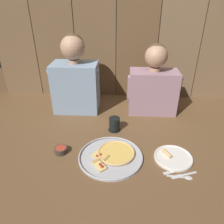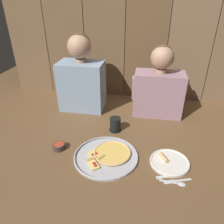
% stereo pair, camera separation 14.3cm
% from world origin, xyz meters
% --- Properties ---
extents(ground_plane, '(3.20, 3.20, 0.00)m').
position_xyz_m(ground_plane, '(0.00, 0.00, 0.00)').
color(ground_plane, brown).
extents(pizza_tray, '(0.39, 0.39, 0.03)m').
position_xyz_m(pizza_tray, '(0.02, -0.14, 0.01)').
color(pizza_tray, '#B2B2B7').
rests_on(pizza_tray, ground).
extents(dinner_plate, '(0.23, 0.23, 0.03)m').
position_xyz_m(dinner_plate, '(0.39, -0.14, 0.01)').
color(dinner_plate, white).
rests_on(dinner_plate, ground).
extents(drinking_glass, '(0.09, 0.09, 0.10)m').
position_xyz_m(drinking_glass, '(0.02, 0.15, 0.05)').
color(drinking_glass, black).
rests_on(drinking_glass, ground).
extents(dipping_bowl, '(0.08, 0.08, 0.04)m').
position_xyz_m(dipping_bowl, '(-0.31, -0.12, 0.02)').
color(dipping_bowl, '#3D332D').
rests_on(dipping_bowl, ground).
extents(table_fork, '(0.13, 0.06, 0.01)m').
position_xyz_m(table_fork, '(0.37, -0.25, 0.00)').
color(table_fork, silver).
rests_on(table_fork, ground).
extents(table_knife, '(0.15, 0.07, 0.01)m').
position_xyz_m(table_knife, '(0.42, -0.27, 0.00)').
color(table_knife, silver).
rests_on(table_knife, ground).
extents(table_spoon, '(0.14, 0.03, 0.01)m').
position_xyz_m(table_spoon, '(0.42, -0.29, 0.00)').
color(table_spoon, silver).
rests_on(table_spoon, ground).
extents(diner_left, '(0.40, 0.24, 0.62)m').
position_xyz_m(diner_left, '(-0.32, 0.47, 0.28)').
color(diner_left, '#849EB7').
rests_on(diner_left, ground).
extents(diner_right, '(0.42, 0.21, 0.56)m').
position_xyz_m(diner_right, '(0.32, 0.47, 0.25)').
color(diner_right, gray).
rests_on(diner_right, ground).
extents(wooden_backdrop_wall, '(2.19, 0.03, 1.19)m').
position_xyz_m(wooden_backdrop_wall, '(-0.00, 0.79, 0.59)').
color(wooden_backdrop_wall, brown).
rests_on(wooden_backdrop_wall, ground).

